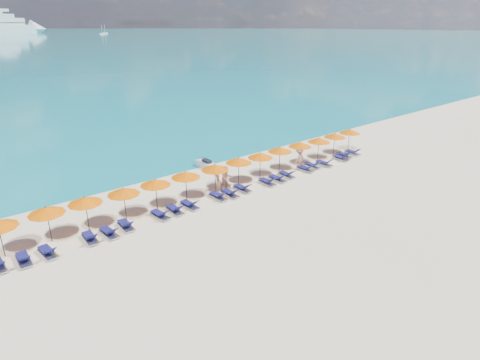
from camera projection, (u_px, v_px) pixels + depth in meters
ground at (267, 208)px, 27.92m from camera, size 1400.00×1400.00×0.00m
sailboat_near at (102, 33)px, 466.05m from camera, size 5.62×1.87×10.30m
sailboat_far at (105, 33)px, 494.48m from camera, size 5.75×1.92×10.54m
jetski at (206, 164)px, 35.68m from camera, size 0.85×2.18×0.77m
beachgoer_a at (218, 184)px, 29.93m from camera, size 0.72×0.70×1.66m
beachgoer_b at (226, 178)px, 30.66m from camera, size 1.01×0.67×1.93m
beachgoer_c at (299, 158)px, 35.18m from camera, size 1.30×0.78×1.88m
umbrella_1 at (46, 211)px, 22.93m from camera, size 2.10×2.10×2.28m
umbrella_2 at (85, 200)px, 24.25m from camera, size 2.10×2.10×2.28m
umbrella_3 at (123, 191)px, 25.55m from camera, size 2.10×2.10×2.28m
umbrella_4 at (155, 182)px, 26.99m from camera, size 2.10×2.10×2.28m
umbrella_5 at (186, 175)px, 28.38m from camera, size 2.10×2.10×2.28m
umbrella_6 at (215, 167)px, 29.80m from camera, size 2.10×2.10×2.28m
umbrella_7 at (239, 160)px, 31.32m from camera, size 2.10×2.10×2.28m
umbrella_8 at (260, 155)px, 32.53m from camera, size 2.10×2.10×2.28m
umbrella_9 at (280, 149)px, 34.07m from camera, size 2.10×2.10×2.28m
umbrella_10 at (300, 144)px, 35.48m from camera, size 2.10×2.10×2.28m
umbrella_11 at (319, 140)px, 36.81m from camera, size 2.10×2.10×2.28m
umbrella_12 at (335, 135)px, 38.33m from camera, size 2.10×2.10×2.28m
umbrella_13 at (350, 131)px, 39.76m from camera, size 2.10×2.10×2.28m
lounger_1 at (24, 259)px, 21.46m from camera, size 0.69×1.73×0.66m
lounger_2 at (48, 252)px, 22.14m from camera, size 0.77×1.75×0.66m
lounger_3 at (90, 237)px, 23.62m from camera, size 0.72×1.73×0.66m
lounger_4 at (109, 232)px, 24.21m from camera, size 0.75×1.74×0.66m
lounger_5 at (126, 225)px, 25.08m from camera, size 0.73×1.74×0.66m
lounger_6 at (160, 214)px, 26.46m from camera, size 0.78×1.75×0.66m
lounger_7 at (175, 210)px, 27.16m from camera, size 0.70×1.73×0.66m
lounger_8 at (190, 205)px, 27.89m from camera, size 0.72×1.73×0.66m
lounger_9 at (218, 196)px, 29.30m from camera, size 0.67×1.72×0.66m
lounger_10 at (230, 193)px, 29.78m from camera, size 0.67×1.72×0.66m
lounger_11 at (242, 188)px, 30.71m from camera, size 0.66×1.72×0.66m
lounger_12 at (267, 182)px, 31.93m from camera, size 0.67×1.72×0.66m
lounger_13 at (278, 178)px, 32.64m from camera, size 0.70×1.73×0.66m
lounger_14 at (287, 174)px, 33.49m from camera, size 0.71×1.73×0.66m
lounger_15 at (306, 169)px, 34.83m from camera, size 0.70×1.73×0.66m
lounger_16 at (313, 165)px, 35.63m from camera, size 0.72×1.74×0.66m
lounger_17 at (324, 163)px, 36.19m from camera, size 0.63×1.70×0.66m
lounger_18 at (341, 158)px, 37.63m from camera, size 0.75×1.74×0.66m
lounger_19 at (344, 155)px, 38.43m from camera, size 0.75×1.74×0.66m
lounger_20 at (353, 152)px, 39.26m from camera, size 0.78×1.75×0.66m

